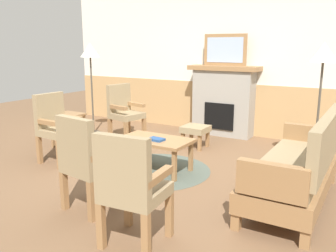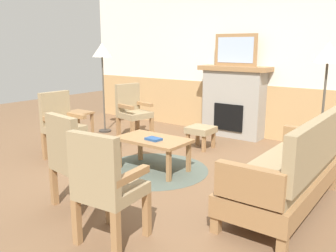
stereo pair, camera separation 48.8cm
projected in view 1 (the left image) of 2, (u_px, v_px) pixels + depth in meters
ground_plane at (155, 171)px, 4.77m from camera, size 14.00×14.00×0.00m
wall_back at (230, 63)px, 6.66m from camera, size 7.20×0.14×2.70m
fireplace at (223, 100)px, 6.59m from camera, size 1.30×0.44×1.28m
framed_picture at (225, 50)px, 6.39m from camera, size 0.80×0.04×0.56m
couch at (298, 168)px, 3.71m from camera, size 0.70×1.80×0.98m
coffee_table at (155, 143)px, 4.72m from camera, size 0.96×0.56×0.44m
round_rug at (155, 170)px, 4.80m from camera, size 1.48×1.48×0.01m
book_on_table at (156, 139)px, 4.61m from camera, size 0.21×0.15×0.03m
footstool at (195, 131)px, 5.82m from camera, size 0.40×0.40×0.36m
armchair_near_fireplace at (124, 110)px, 6.23m from camera, size 0.57×0.57×0.98m
armchair_by_window_left at (56, 125)px, 5.06m from camera, size 0.50×0.50×0.98m
armchair_front_left at (87, 159)px, 3.53m from camera, size 0.54×0.54×0.98m
armchair_front_center at (131, 185)px, 2.87m from camera, size 0.52×0.52×0.98m
side_table at (68, 121)px, 5.84m from camera, size 0.44×0.44×0.55m
floor_lamp_by_couch at (323, 60)px, 4.55m from camera, size 0.36×0.36×1.68m
floor_lamp_by_chairs at (90, 56)px, 6.52m from camera, size 0.36×0.36×1.68m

